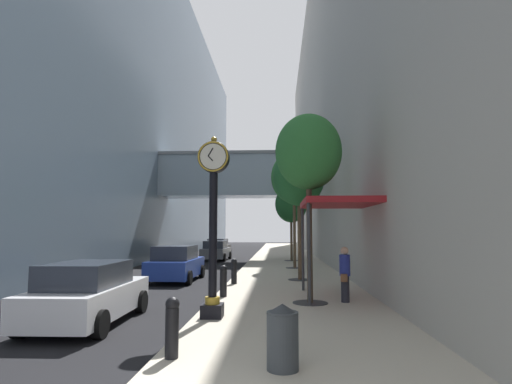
% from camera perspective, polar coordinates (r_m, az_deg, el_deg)
% --- Properties ---
extents(ground_plane, '(110.00, 110.00, 0.00)m').
position_cam_1_polar(ground_plane, '(31.17, -1.01, -9.82)').
color(ground_plane, black).
rests_on(ground_plane, ground).
extents(sidewalk_right, '(5.49, 80.00, 0.14)m').
position_cam_1_polar(sidewalk_right, '(34.08, 4.03, -9.31)').
color(sidewalk_right, '#BCB29E').
rests_on(sidewalk_right, ground).
extents(building_block_left, '(22.13, 80.00, 27.47)m').
position_cam_1_polar(building_block_left, '(38.47, -18.79, 11.94)').
color(building_block_left, slate).
rests_on(building_block_left, ground).
extents(building_block_right, '(9.00, 80.00, 27.43)m').
position_cam_1_polar(building_block_right, '(36.67, 15.56, 12.77)').
color(building_block_right, '#B7B2A8').
rests_on(building_block_right, ground).
extents(street_clock, '(0.84, 0.55, 4.78)m').
position_cam_1_polar(street_clock, '(10.90, -5.99, -3.37)').
color(street_clock, black).
rests_on(street_clock, sidewalk_right).
extents(bollard_nearest, '(0.25, 0.25, 1.06)m').
position_cam_1_polar(bollard_nearest, '(7.78, -11.63, -17.82)').
color(bollard_nearest, black).
rests_on(bollard_nearest, sidewalk_right).
extents(bollard_third, '(0.25, 0.25, 1.06)m').
position_cam_1_polar(bollard_third, '(14.38, -4.57, -12.14)').
color(bollard_third, black).
rests_on(bollard_third, sidewalk_right).
extents(bollard_fourth, '(0.25, 0.25, 1.06)m').
position_cam_1_polar(bollard_fourth, '(17.74, -3.08, -10.88)').
color(bollard_fourth, black).
rests_on(bollard_fourth, sidewalk_right).
extents(street_tree_near, '(2.13, 2.13, 6.00)m').
position_cam_1_polar(street_tree_near, '(13.32, 7.32, 5.40)').
color(street_tree_near, '#333335').
rests_on(street_tree_near, sidewalk_right).
extents(street_tree_mid_near, '(2.40, 2.40, 6.16)m').
position_cam_1_polar(street_tree_mid_near, '(19.28, 6.02, 2.07)').
color(street_tree_mid_near, '#333335').
rests_on(street_tree_mid_near, sidewalk_right).
extents(street_tree_mid_far, '(2.83, 2.83, 7.18)m').
position_cam_1_polar(street_tree_mid_far, '(25.37, 5.32, 2.02)').
color(street_tree_mid_far, '#333335').
rests_on(street_tree_mid_far, sidewalk_right).
extents(street_tree_far, '(2.44, 2.44, 5.68)m').
position_cam_1_polar(street_tree_far, '(31.27, 4.92, -1.72)').
color(street_tree_far, '#333335').
rests_on(street_tree_far, sidewalk_right).
extents(trash_bin, '(0.53, 0.53, 1.05)m').
position_cam_1_polar(trash_bin, '(7.06, 3.72, -19.37)').
color(trash_bin, '#383D42').
rests_on(trash_bin, sidewalk_right).
extents(pedestrian_walking, '(0.42, 0.51, 1.73)m').
position_cam_1_polar(pedestrian_walking, '(13.48, 12.29, -10.95)').
color(pedestrian_walking, '#23232D').
rests_on(pedestrian_walking, sidewalk_right).
extents(storefront_awning, '(2.40, 3.60, 3.30)m').
position_cam_1_polar(storefront_awning, '(14.35, 11.17, -1.73)').
color(storefront_awning, maroon).
rests_on(storefront_awning, sidewalk_right).
extents(car_blue_near, '(2.15, 4.32, 1.68)m').
position_cam_1_polar(car_blue_near, '(20.14, -11.10, -9.80)').
color(car_blue_near, navy).
rests_on(car_blue_near, ground).
extents(car_grey_mid, '(2.16, 4.36, 1.58)m').
position_cam_1_polar(car_grey_mid, '(33.65, -5.61, -8.15)').
color(car_grey_mid, slate).
rests_on(car_grey_mid, ground).
extents(car_black_far, '(2.12, 4.73, 1.63)m').
position_cam_1_polar(car_black_far, '(39.60, -5.30, -7.71)').
color(car_black_far, black).
rests_on(car_black_far, ground).
extents(car_white_trailing, '(2.10, 4.30, 1.58)m').
position_cam_1_polar(car_white_trailing, '(11.64, -22.33, -12.98)').
color(car_white_trailing, silver).
rests_on(car_white_trailing, ground).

